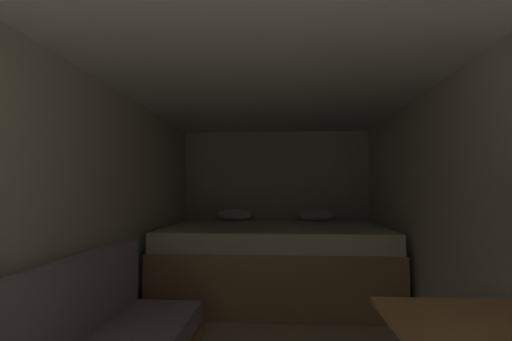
# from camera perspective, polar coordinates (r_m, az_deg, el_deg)

# --- Properties ---
(wall_back) EXTENTS (2.63, 0.05, 2.00)m
(wall_back) POSITION_cam_1_polar(r_m,az_deg,el_deg) (5.30, 2.95, -5.03)
(wall_back) COLOR beige
(wall_back) RESTS_ON ground
(wall_left) EXTENTS (0.05, 5.36, 2.00)m
(wall_left) POSITION_cam_1_polar(r_m,az_deg,el_deg) (2.93, -24.08, -6.37)
(wall_left) COLOR beige
(wall_left) RESTS_ON ground
(wall_right) EXTENTS (0.05, 5.36, 2.00)m
(wall_right) POSITION_cam_1_polar(r_m,az_deg,el_deg) (2.87, 28.96, -6.34)
(wall_right) COLOR beige
(wall_right) RESTS_ON ground
(ceiling_slab) EXTENTS (2.63, 5.36, 0.05)m
(ceiling_slab) POSITION_cam_1_polar(r_m,az_deg,el_deg) (2.73, 2.07, 14.95)
(ceiling_slab) COLOR white
(ceiling_slab) RESTS_ON wall_left
(bed) EXTENTS (2.41, 1.73, 0.94)m
(bed) POSITION_cam_1_polar(r_m,az_deg,el_deg) (4.44, 2.80, -13.23)
(bed) COLOR tan
(bed) RESTS_ON ground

